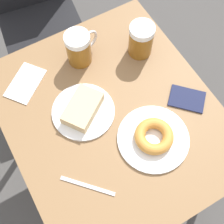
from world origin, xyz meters
The scene contains 10 objects.
ground_plane centered at (0.00, 0.00, 0.00)m, with size 8.00×8.00×0.00m, color #474442.
table centered at (0.00, 0.00, 0.64)m, with size 0.72×0.85×0.71m.
chair centered at (0.00, 0.79, 0.53)m, with size 0.45×0.45×0.87m.
plate_with_cake centered at (-0.08, 0.06, 0.73)m, with size 0.22×0.22×0.05m.
plate_with_donut centered at (0.08, -0.15, 0.73)m, with size 0.25×0.25×0.05m.
beer_mug_left centered at (0.01, 0.27, 0.78)m, with size 0.14×0.09×0.14m.
beer_mug_center centered at (0.23, 0.19, 0.78)m, with size 0.13×0.10×0.14m.
napkin_folded centered at (-0.22, 0.27, 0.71)m, with size 0.18×0.17×0.00m.
fork centered at (-0.19, -0.18, 0.71)m, with size 0.13×0.14×0.00m.
passport_near_edge centered at (0.27, -0.08, 0.71)m, with size 0.15×0.15×0.01m.
Camera 1 is at (-0.23, -0.40, 1.71)m, focal length 50.00 mm.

